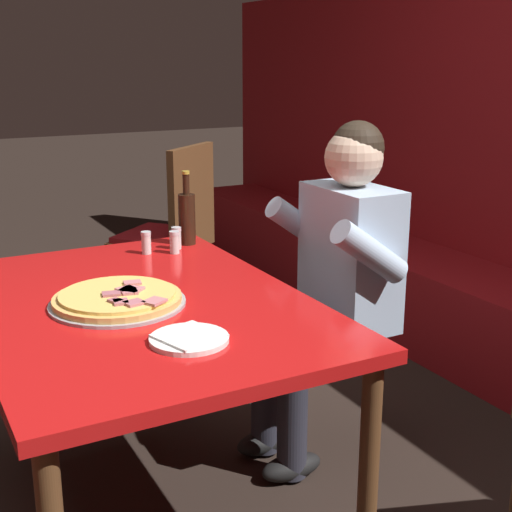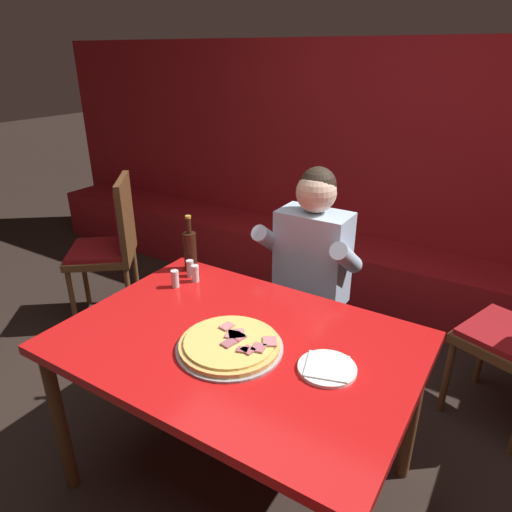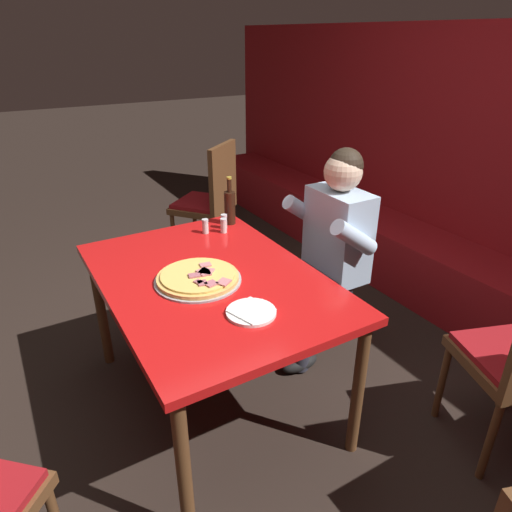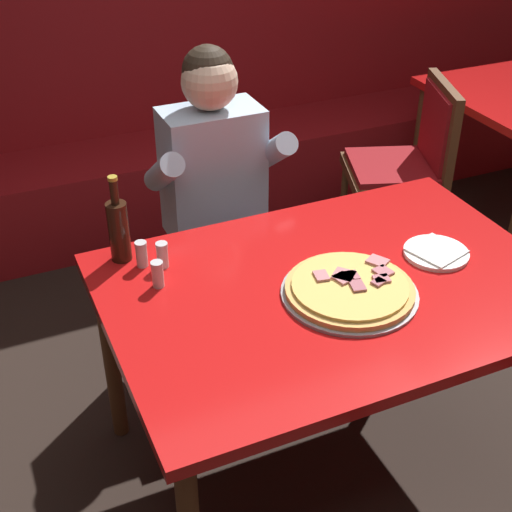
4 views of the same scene
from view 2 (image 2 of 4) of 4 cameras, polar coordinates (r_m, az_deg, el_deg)
The scene contains 12 objects.
ground_plane at distance 2.35m, azimuth -2.05°, elevation -26.01°, with size 24.00×24.00×0.00m, color black.
booth_wall_panel at distance 3.62m, azimuth 17.50°, elevation 9.49°, with size 6.80×0.16×1.90m, color maroon.
booth_bench at distance 3.58m, azimuth 14.69°, elevation -2.74°, with size 6.46×0.48×0.46m, color maroon.
main_dining_table at distance 1.87m, azimuth -2.37°, elevation -12.24°, with size 1.38×0.97×0.77m.
pizza at distance 1.76m, azimuth -3.27°, elevation -10.99°, with size 0.41×0.41×0.05m.
plate_white_paper at distance 1.68m, azimuth 8.88°, elevation -13.66°, with size 0.21×0.21×0.02m.
beer_bottle at distance 2.34m, azimuth -8.24°, elevation 0.81°, with size 0.07×0.07×0.29m.
shaker_parmesan at distance 2.30m, azimuth -8.23°, elevation -1.63°, with size 0.04×0.04×0.09m.
shaker_black_pepper at distance 2.24m, azimuth -7.60°, elevation -2.27°, with size 0.04×0.04×0.09m.
shaker_oregano at distance 2.21m, azimuth -10.07°, elevation -2.93°, with size 0.04×0.04×0.09m.
diner_seated_blue_shirt at distance 2.46m, azimuth 6.16°, elevation -2.45°, with size 0.53×0.53×1.27m.
dining_chair_far_left at distance 3.33m, azimuth -17.63°, elevation 1.92°, with size 0.62×0.62×1.04m.
Camera 2 is at (0.86, -1.23, 1.80)m, focal length 32.00 mm.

